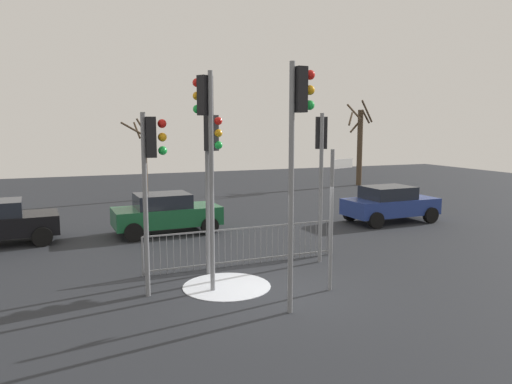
{
  "coord_description": "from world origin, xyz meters",
  "views": [
    {
      "loc": [
        -4.57,
        -10.12,
        3.91
      ],
      "look_at": [
        0.61,
        3.03,
        1.98
      ],
      "focal_mm": 34.2,
      "sensor_mm": 36.0,
      "label": 1
    }
  ],
  "objects_px": {
    "traffic_light_foreground_right": "(151,163)",
    "car_green_mid": "(166,213)",
    "traffic_light_mid_left": "(297,132)",
    "bare_tree_left": "(360,143)",
    "direction_sign_post": "(333,213)",
    "bare_tree_centre": "(144,161)",
    "traffic_light_rear_right": "(321,154)",
    "traffic_light_foreground_left": "(211,156)",
    "car_blue_far": "(390,203)",
    "traffic_light_mid_right": "(206,133)"
  },
  "relations": [
    {
      "from": "traffic_light_foreground_right",
      "to": "direction_sign_post",
      "type": "relative_size",
      "value": 1.25
    },
    {
      "from": "traffic_light_mid_right",
      "to": "car_green_mid",
      "type": "xyz_separation_m",
      "value": [
        0.26,
        6.52,
        -2.98
      ]
    },
    {
      "from": "traffic_light_foreground_right",
      "to": "bare_tree_left",
      "type": "relative_size",
      "value": 0.76
    },
    {
      "from": "direction_sign_post",
      "to": "bare_tree_centre",
      "type": "distance_m",
      "value": 16.21
    },
    {
      "from": "traffic_light_rear_right",
      "to": "car_green_mid",
      "type": "height_order",
      "value": "traffic_light_rear_right"
    },
    {
      "from": "traffic_light_foreground_right",
      "to": "car_green_mid",
      "type": "distance_m",
      "value": 7.03
    },
    {
      "from": "car_green_mid",
      "to": "traffic_light_mid_left",
      "type": "bearing_deg",
      "value": -85.16
    },
    {
      "from": "traffic_light_rear_right",
      "to": "bare_tree_left",
      "type": "distance_m",
      "value": 18.86
    },
    {
      "from": "traffic_light_rear_right",
      "to": "direction_sign_post",
      "type": "xyz_separation_m",
      "value": [
        -0.97,
        -2.36,
        -1.24
      ]
    },
    {
      "from": "traffic_light_foreground_right",
      "to": "traffic_light_mid_left",
      "type": "bearing_deg",
      "value": 57.06
    },
    {
      "from": "car_blue_far",
      "to": "traffic_light_foreground_left",
      "type": "bearing_deg",
      "value": -156.1
    },
    {
      "from": "traffic_light_mid_left",
      "to": "car_green_mid",
      "type": "relative_size",
      "value": 1.34
    },
    {
      "from": "traffic_light_foreground_left",
      "to": "traffic_light_mid_right",
      "type": "distance_m",
      "value": 1.29
    },
    {
      "from": "traffic_light_foreground_left",
      "to": "bare_tree_centre",
      "type": "bearing_deg",
      "value": -120.06
    },
    {
      "from": "car_blue_far",
      "to": "car_green_mid",
      "type": "relative_size",
      "value": 1.0
    },
    {
      "from": "car_green_mid",
      "to": "bare_tree_centre",
      "type": "height_order",
      "value": "bare_tree_centre"
    },
    {
      "from": "traffic_light_mid_left",
      "to": "bare_tree_left",
      "type": "distance_m",
      "value": 22.94
    },
    {
      "from": "traffic_light_foreground_left",
      "to": "bare_tree_centre",
      "type": "relative_size",
      "value": 1.0
    },
    {
      "from": "traffic_light_mid_left",
      "to": "direction_sign_post",
      "type": "distance_m",
      "value": 2.54
    },
    {
      "from": "bare_tree_centre",
      "to": "traffic_light_mid_left",
      "type": "bearing_deg",
      "value": -88.27
    },
    {
      "from": "traffic_light_mid_left",
      "to": "car_blue_far",
      "type": "bearing_deg",
      "value": 128.56
    },
    {
      "from": "traffic_light_rear_right",
      "to": "traffic_light_mid_right",
      "type": "bearing_deg",
      "value": -137.57
    },
    {
      "from": "traffic_light_mid_right",
      "to": "bare_tree_left",
      "type": "bearing_deg",
      "value": 15.15
    },
    {
      "from": "traffic_light_foreground_right",
      "to": "car_green_mid",
      "type": "height_order",
      "value": "traffic_light_foreground_right"
    },
    {
      "from": "bare_tree_centre",
      "to": "car_green_mid",
      "type": "bearing_deg",
      "value": -93.73
    },
    {
      "from": "direction_sign_post",
      "to": "bare_tree_left",
      "type": "distance_m",
      "value": 21.36
    },
    {
      "from": "traffic_light_foreground_right",
      "to": "traffic_light_mid_left",
      "type": "xyz_separation_m",
      "value": [
        2.61,
        -2.08,
        0.69
      ]
    },
    {
      "from": "traffic_light_foreground_left",
      "to": "direction_sign_post",
      "type": "distance_m",
      "value": 3.41
    },
    {
      "from": "car_blue_far",
      "to": "car_green_mid",
      "type": "height_order",
      "value": "same"
    },
    {
      "from": "traffic_light_foreground_left",
      "to": "car_blue_far",
      "type": "distance_m",
      "value": 10.02
    },
    {
      "from": "car_blue_far",
      "to": "bare_tree_left",
      "type": "bearing_deg",
      "value": 60.43
    },
    {
      "from": "bare_tree_left",
      "to": "bare_tree_centre",
      "type": "xyz_separation_m",
      "value": [
        -14.17,
        -1.39,
        -0.72
      ]
    },
    {
      "from": "traffic_light_foreground_right",
      "to": "traffic_light_foreground_left",
      "type": "relative_size",
      "value": 0.98
    },
    {
      "from": "traffic_light_rear_right",
      "to": "car_blue_far",
      "type": "relative_size",
      "value": 1.1
    },
    {
      "from": "car_green_mid",
      "to": "bare_tree_centre",
      "type": "xyz_separation_m",
      "value": [
        0.55,
        8.48,
        1.28
      ]
    },
    {
      "from": "car_green_mid",
      "to": "bare_tree_left",
      "type": "xyz_separation_m",
      "value": [
        14.72,
        9.87,
        2.0
      ]
    },
    {
      "from": "traffic_light_foreground_right",
      "to": "traffic_light_mid_right",
      "type": "xyz_separation_m",
      "value": [
        1.28,
        -0.06,
        0.67
      ]
    },
    {
      "from": "traffic_light_foreground_left",
      "to": "traffic_light_rear_right",
      "type": "xyz_separation_m",
      "value": [
        3.3,
        0.21,
        -0.01
      ]
    },
    {
      "from": "direction_sign_post",
      "to": "car_blue_far",
      "type": "height_order",
      "value": "direction_sign_post"
    },
    {
      "from": "traffic_light_foreground_right",
      "to": "car_green_mid",
      "type": "xyz_separation_m",
      "value": [
        1.54,
        6.46,
        -2.32
      ]
    },
    {
      "from": "traffic_light_mid_left",
      "to": "bare_tree_left",
      "type": "xyz_separation_m",
      "value": [
        13.65,
        18.41,
        -1.0
      ]
    },
    {
      "from": "traffic_light_foreground_left",
      "to": "car_green_mid",
      "type": "height_order",
      "value": "traffic_light_foreground_left"
    },
    {
      "from": "car_blue_far",
      "to": "bare_tree_left",
      "type": "distance_m",
      "value": 12.68
    },
    {
      "from": "direction_sign_post",
      "to": "car_green_mid",
      "type": "relative_size",
      "value": 0.87
    },
    {
      "from": "traffic_light_rear_right",
      "to": "traffic_light_mid_left",
      "type": "bearing_deg",
      "value": -102.33
    },
    {
      "from": "traffic_light_mid_right",
      "to": "car_blue_far",
      "type": "distance_m",
      "value": 11.0
    },
    {
      "from": "traffic_light_foreground_right",
      "to": "traffic_light_foreground_left",
      "type": "bearing_deg",
      "value": 126.08
    },
    {
      "from": "car_green_mid",
      "to": "bare_tree_centre",
      "type": "relative_size",
      "value": 0.9
    },
    {
      "from": "direction_sign_post",
      "to": "traffic_light_mid_left",
      "type": "bearing_deg",
      "value": -167.37
    },
    {
      "from": "car_green_mid",
      "to": "traffic_light_foreground_right",
      "type": "bearing_deg",
      "value": -105.72
    }
  ]
}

